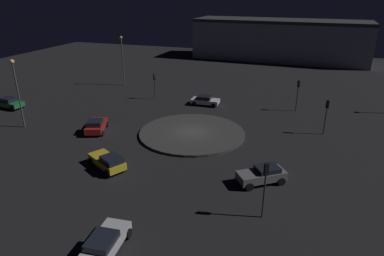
{
  "coord_description": "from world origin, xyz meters",
  "views": [
    {
      "loc": [
        34.36,
        11.58,
        15.54
      ],
      "look_at": [
        0.0,
        0.0,
        0.74
      ],
      "focal_mm": 31.81,
      "sensor_mm": 36.0,
      "label": 1
    }
  ],
  "objects_px": {
    "streetlamp_southwest": "(122,55)",
    "car_grey": "(262,175)",
    "car_yellow": "(108,161)",
    "car_white": "(205,100)",
    "car_red": "(96,125)",
    "traffic_light_southwest": "(155,81)",
    "store_building": "(279,40)",
    "car_silver": "(105,243)",
    "traffic_light_northwest": "(298,90)",
    "traffic_light_northeast": "(265,180)",
    "streetlamp_south": "(16,83)",
    "traffic_light_north": "(326,110)",
    "car_green": "(9,103)"
  },
  "relations": [
    {
      "from": "streetlamp_southwest",
      "to": "car_grey",
      "type": "bearing_deg",
      "value": 47.47
    },
    {
      "from": "car_yellow",
      "to": "car_white",
      "type": "distance_m",
      "value": 21.28
    },
    {
      "from": "car_red",
      "to": "car_grey",
      "type": "relative_size",
      "value": 1.02
    },
    {
      "from": "car_red",
      "to": "traffic_light_southwest",
      "type": "relative_size",
      "value": 1.13
    },
    {
      "from": "streetlamp_southwest",
      "to": "store_building",
      "type": "distance_m",
      "value": 39.86
    },
    {
      "from": "car_silver",
      "to": "traffic_light_northwest",
      "type": "distance_m",
      "value": 33.78
    },
    {
      "from": "traffic_light_northeast",
      "to": "store_building",
      "type": "relative_size",
      "value": 0.11
    },
    {
      "from": "car_grey",
      "to": "traffic_light_southwest",
      "type": "height_order",
      "value": "traffic_light_southwest"
    },
    {
      "from": "car_yellow",
      "to": "store_building",
      "type": "xyz_separation_m",
      "value": [
        -59.59,
        9.72,
        3.82
      ]
    },
    {
      "from": "car_silver",
      "to": "streetlamp_south",
      "type": "xyz_separation_m",
      "value": [
        -15.46,
        -20.9,
        4.73
      ]
    },
    {
      "from": "streetlamp_south",
      "to": "traffic_light_southwest",
      "type": "bearing_deg",
      "value": 146.39
    },
    {
      "from": "traffic_light_northeast",
      "to": "store_building",
      "type": "distance_m",
      "value": 62.59
    },
    {
      "from": "car_silver",
      "to": "traffic_light_northwest",
      "type": "xyz_separation_m",
      "value": [
        -32.16,
        10.06,
        2.32
      ]
    },
    {
      "from": "car_grey",
      "to": "streetlamp_southwest",
      "type": "bearing_deg",
      "value": -77.91
    },
    {
      "from": "car_red",
      "to": "store_building",
      "type": "bearing_deg",
      "value": -37.9
    },
    {
      "from": "car_red",
      "to": "streetlamp_southwest",
      "type": "bearing_deg",
      "value": -0.83
    },
    {
      "from": "streetlamp_south",
      "to": "traffic_light_northwest",
      "type": "bearing_deg",
      "value": 118.35
    },
    {
      "from": "traffic_light_northwest",
      "to": "traffic_light_north",
      "type": "distance_m",
      "value": 8.22
    },
    {
      "from": "car_red",
      "to": "car_grey",
      "type": "height_order",
      "value": "car_red"
    },
    {
      "from": "traffic_light_northwest",
      "to": "traffic_light_southwest",
      "type": "bearing_deg",
      "value": -44.91
    },
    {
      "from": "traffic_light_north",
      "to": "streetlamp_southwest",
      "type": "distance_m",
      "value": 34.79
    },
    {
      "from": "traffic_light_northwest",
      "to": "car_grey",
      "type": "bearing_deg",
      "value": 36.88
    },
    {
      "from": "streetlamp_south",
      "to": "streetlamp_southwest",
      "type": "relative_size",
      "value": 0.99
    },
    {
      "from": "traffic_light_northeast",
      "to": "streetlamp_south",
      "type": "relative_size",
      "value": 0.54
    },
    {
      "from": "traffic_light_southwest",
      "to": "store_building",
      "type": "xyz_separation_m",
      "value": [
        -38.23,
        14.62,
        1.8
      ]
    },
    {
      "from": "car_grey",
      "to": "traffic_light_northwest",
      "type": "xyz_separation_m",
      "value": [
        -20.47,
        1.79,
        2.25
      ]
    },
    {
      "from": "traffic_light_northeast",
      "to": "car_silver",
      "type": "bearing_deg",
      "value": 90.54
    },
    {
      "from": "streetlamp_south",
      "to": "streetlamp_southwest",
      "type": "bearing_deg",
      "value": 175.06
    },
    {
      "from": "car_green",
      "to": "car_white",
      "type": "distance_m",
      "value": 27.76
    },
    {
      "from": "car_yellow",
      "to": "car_silver",
      "type": "xyz_separation_m",
      "value": [
        9.64,
        5.67,
        -0.05
      ]
    },
    {
      "from": "car_grey",
      "to": "traffic_light_southwest",
      "type": "relative_size",
      "value": 1.12
    },
    {
      "from": "traffic_light_north",
      "to": "streetlamp_south",
      "type": "distance_m",
      "value": 35.7
    },
    {
      "from": "car_white",
      "to": "traffic_light_northeast",
      "type": "relative_size",
      "value": 0.9
    },
    {
      "from": "car_silver",
      "to": "car_green",
      "type": "bearing_deg",
      "value": 49.05
    },
    {
      "from": "traffic_light_north",
      "to": "car_green",
      "type": "bearing_deg",
      "value": -12.57
    },
    {
      "from": "car_yellow",
      "to": "car_grey",
      "type": "height_order",
      "value": "car_yellow"
    },
    {
      "from": "traffic_light_north",
      "to": "streetlamp_southwest",
      "type": "bearing_deg",
      "value": -38.64
    },
    {
      "from": "car_yellow",
      "to": "traffic_light_southwest",
      "type": "height_order",
      "value": "traffic_light_southwest"
    },
    {
      "from": "car_yellow",
      "to": "streetlamp_southwest",
      "type": "xyz_separation_m",
      "value": [
        -27.12,
        -13.39,
        4.4
      ]
    },
    {
      "from": "streetlamp_south",
      "to": "store_building",
      "type": "xyz_separation_m",
      "value": [
        -53.77,
        24.95,
        -0.85
      ]
    },
    {
      "from": "traffic_light_north",
      "to": "store_building",
      "type": "relative_size",
      "value": 0.1
    },
    {
      "from": "car_red",
      "to": "streetlamp_south",
      "type": "bearing_deg",
      "value": 78.58
    },
    {
      "from": "car_grey",
      "to": "streetlamp_southwest",
      "type": "distance_m",
      "value": 37.34
    },
    {
      "from": "traffic_light_north",
      "to": "traffic_light_southwest",
      "type": "bearing_deg",
      "value": -32.99
    },
    {
      "from": "car_green",
      "to": "car_white",
      "type": "relative_size",
      "value": 1.1
    },
    {
      "from": "car_yellow",
      "to": "car_red",
      "type": "relative_size",
      "value": 1.02
    },
    {
      "from": "streetlamp_southwest",
      "to": "car_white",
      "type": "bearing_deg",
      "value": 69.83
    },
    {
      "from": "car_white",
      "to": "traffic_light_southwest",
      "type": "relative_size",
      "value": 1.03
    },
    {
      "from": "car_green",
      "to": "traffic_light_north",
      "type": "xyz_separation_m",
      "value": [
        -4.21,
        41.82,
        2.13
      ]
    },
    {
      "from": "traffic_light_southwest",
      "to": "streetlamp_south",
      "type": "distance_m",
      "value": 18.86
    }
  ]
}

